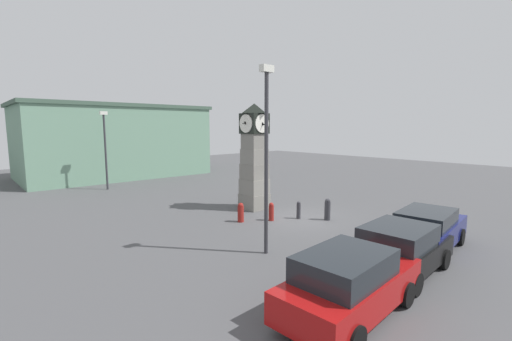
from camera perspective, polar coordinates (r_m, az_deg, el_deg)
ground_plane at (r=17.43m, az=7.75°, el=-7.88°), size 68.47×68.47×0.00m
clock_tower at (r=18.80m, az=-0.28°, el=2.09°), size 1.57×1.58×5.79m
bollard_near_tower at (r=16.55m, az=-2.56°, el=-6.97°), size 0.30×0.30×0.93m
bollard_mid_row at (r=16.78m, az=2.56°, el=-6.84°), size 0.25×0.25×0.89m
bollard_far_row at (r=17.24m, az=7.11°, el=-6.52°), size 0.20×0.20×0.88m
bollard_end_row at (r=17.20m, az=11.82°, el=-6.31°), size 0.29×0.29×1.07m
car_navy_sedan at (r=8.94m, az=15.27°, el=-17.62°), size 4.35×2.04×1.64m
car_near_tower at (r=11.81m, az=22.91°, el=-11.90°), size 4.07×2.14×1.56m
car_by_building at (r=14.34m, az=26.68°, el=-8.72°), size 4.49×2.20×1.54m
street_lamp_near_road at (r=26.87m, az=-23.84°, el=4.03°), size 0.50×0.24×5.63m
street_lamp_far_side at (r=11.95m, az=1.73°, el=3.76°), size 0.50×0.24×6.63m
warehouse_blue_far at (r=34.43m, az=-22.59°, el=4.60°), size 15.92×9.54×6.47m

